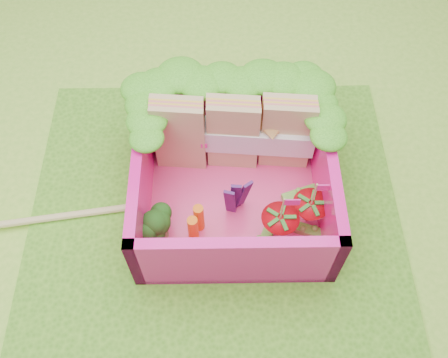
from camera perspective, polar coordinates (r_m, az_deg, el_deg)
ground at (r=3.52m, az=-1.01°, el=-5.56°), size 14.00×14.00×0.00m
placemat at (r=3.51m, az=-1.01°, el=-5.45°), size 2.60×2.60×0.03m
bento_floor at (r=3.58m, az=1.04°, el=-1.92°), size 1.30×1.30×0.05m
bento_box at (r=3.37m, az=1.10°, el=0.24°), size 1.30×1.30×0.55m
lettuce_ruffle at (r=3.39m, az=1.00°, el=9.95°), size 1.43×0.77×0.11m
sandwich_stack at (r=3.48m, az=1.09°, el=5.23°), size 1.14×0.27×0.63m
broccoli at (r=3.28m, az=-7.65°, el=-5.02°), size 0.33×0.33×0.25m
carrot_sticks at (r=3.30m, az=-3.22°, el=-5.14°), size 0.11×0.16×0.27m
purple_wedges at (r=3.33m, az=1.46°, el=-2.10°), size 0.16×0.10×0.38m
strawberry_left at (r=3.31m, az=6.28°, el=-5.39°), size 0.25×0.25×0.49m
strawberry_right at (r=3.39m, az=9.68°, el=-3.75°), size 0.24×0.24×0.48m
snap_peas at (r=3.46m, az=7.82°, el=-4.76°), size 0.56×0.61×0.05m
chopsticks at (r=3.69m, az=-18.48°, el=-4.12°), size 2.29×0.38×0.04m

